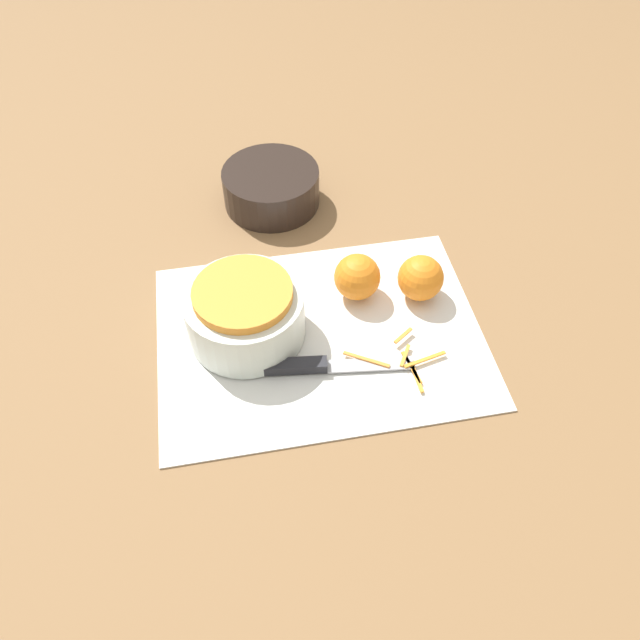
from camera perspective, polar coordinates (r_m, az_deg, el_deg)
ground_plane at (r=0.93m, az=-0.00°, el=-1.44°), size 4.00×4.00×0.00m
cutting_board at (r=0.92m, az=-0.00°, el=-1.33°), size 0.48×0.35×0.01m
bowl_speckled at (r=0.89m, az=-6.87°, el=0.71°), size 0.17×0.17×0.09m
bowl_dark at (r=1.13m, az=-4.48°, el=12.01°), size 0.17×0.17×0.07m
knife at (r=0.88m, az=-1.59°, el=-4.22°), size 0.24×0.05×0.02m
orange_left at (r=0.96m, az=9.18°, el=3.81°), size 0.07×0.07×0.07m
orange_right at (r=0.95m, az=3.42°, el=3.95°), size 0.07×0.07×0.07m
peel_pile at (r=0.89m, az=7.65°, el=-3.67°), size 0.15×0.11×0.01m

